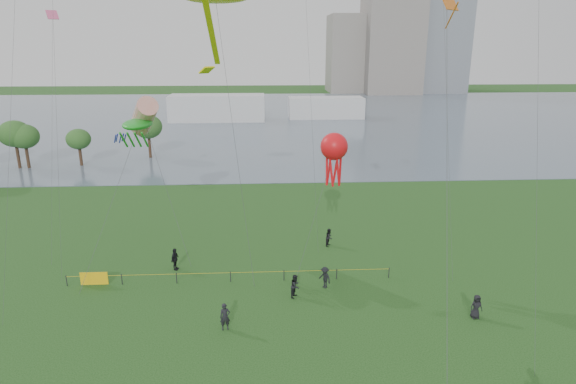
{
  "coord_description": "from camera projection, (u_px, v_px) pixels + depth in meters",
  "views": [
    {
      "loc": [
        -1.59,
        -19.33,
        16.95
      ],
      "look_at": [
        0.0,
        10.0,
        8.0
      ],
      "focal_mm": 30.0,
      "sensor_mm": 36.0,
      "label": 1
    }
  ],
  "objects": [
    {
      "name": "trees",
      "position": [
        20.0,
        132.0,
        67.11
      ],
      "size": [
        29.75,
        15.86,
        8.82
      ],
      "color": "#382619",
      "rests_on": "ground_plane"
    },
    {
      "name": "kite_delta",
      "position": [
        448.0,
        16.0,
        26.96
      ],
      "size": [
        3.93,
        14.03,
        20.26
      ],
      "rotation": [
        0.0,
        0.0,
        -0.17
      ],
      "color": "#3F3F42"
    },
    {
      "name": "building_mid",
      "position": [
        391.0,
        40.0,
        175.07
      ],
      "size": [
        20.0,
        20.0,
        38.0
      ],
      "primitive_type": "cube",
      "color": "gray",
      "rests_on": "ground_plane"
    },
    {
      "name": "kite_octopus",
      "position": [
        334.0,
        148.0,
        35.18
      ],
      "size": [
        4.29,
        4.52,
        10.91
      ],
      "rotation": [
        0.0,
        0.0,
        -0.1
      ],
      "color": "#3F3F42"
    },
    {
      "name": "kite_windsock",
      "position": [
        144.0,
        117.0,
        40.37
      ],
      "size": [
        6.51,
        8.13,
        13.13
      ],
      "rotation": [
        0.0,
        0.0,
        0.2
      ],
      "color": "#3F3F42"
    },
    {
      "name": "spectator_b",
      "position": [
        325.0,
        277.0,
        34.95
      ],
      "size": [
        1.12,
        1.2,
        1.63
      ],
      "primitive_type": "imported",
      "rotation": [
        0.0,
        0.0,
        -0.91
      ],
      "color": "black",
      "rests_on": "ground_plane"
    },
    {
      "name": "spectator_f",
      "position": [
        225.0,
        317.0,
        29.75
      ],
      "size": [
        0.71,
        0.54,
        1.76
      ],
      "primitive_type": "imported",
      "rotation": [
        0.0,
        0.0,
        0.19
      ],
      "color": "black",
      "rests_on": "ground_plane"
    },
    {
      "name": "spectator_c",
      "position": [
        175.0,
        259.0,
        37.74
      ],
      "size": [
        0.73,
        1.13,
        1.79
      ],
      "primitive_type": "imported",
      "rotation": [
        0.0,
        0.0,
        1.27
      ],
      "color": "black",
      "rests_on": "ground_plane"
    },
    {
      "name": "pavilion_left",
      "position": [
        217.0,
        108.0,
        112.73
      ],
      "size": [
        22.0,
        8.0,
        6.0
      ],
      "primitive_type": "cube",
      "color": "silver",
      "rests_on": "ground_plane"
    },
    {
      "name": "kite_creature",
      "position": [
        138.0,
        124.0,
        39.21
      ],
      "size": [
        4.25,
        10.41,
        11.24
      ],
      "rotation": [
        0.0,
        0.0,
        -0.4
      ],
      "color": "#3F3F42"
    },
    {
      "name": "fence",
      "position": [
        148.0,
        277.0,
        35.56
      ],
      "size": [
        24.07,
        0.07,
        1.05
      ],
      "color": "black",
      "rests_on": "ground_plane"
    },
    {
      "name": "pavilion_right",
      "position": [
        326.0,
        108.0,
        117.09
      ],
      "size": [
        18.0,
        7.0,
        5.0
      ],
      "primitive_type": "cube",
      "color": "silver",
      "rests_on": "ground_plane"
    },
    {
      "name": "spectator_g",
      "position": [
        329.0,
        237.0,
        42.32
      ],
      "size": [
        0.9,
        0.97,
        1.59
      ],
      "primitive_type": "imported",
      "rotation": [
        0.0,
        0.0,
        1.08
      ],
      "color": "black",
      "rests_on": "ground_plane"
    },
    {
      "name": "spectator_a",
      "position": [
        295.0,
        286.0,
        33.66
      ],
      "size": [
        0.94,
        1.02,
        1.68
      ],
      "primitive_type": "imported",
      "rotation": [
        0.0,
        0.0,
        1.1
      ],
      "color": "black",
      "rests_on": "ground_plane"
    },
    {
      "name": "lake",
      "position": [
        268.0,
        117.0,
        119.0
      ],
      "size": [
        400.0,
        120.0,
        0.08
      ],
      "primitive_type": "cube",
      "color": "slate",
      "rests_on": "ground_plane"
    },
    {
      "name": "spectator_d",
      "position": [
        476.0,
        307.0,
        31.05
      ],
      "size": [
        0.83,
        0.58,
        1.62
      ],
      "primitive_type": "imported",
      "rotation": [
        0.0,
        0.0,
        0.08
      ],
      "color": "black",
      "rests_on": "ground_plane"
    },
    {
      "name": "building_low",
      "position": [
        350.0,
        54.0,
        181.53
      ],
      "size": [
        16.0,
        18.0,
        28.0
      ],
      "primitive_type": "cube",
      "color": "gray",
      "rests_on": "ground_plane"
    }
  ]
}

